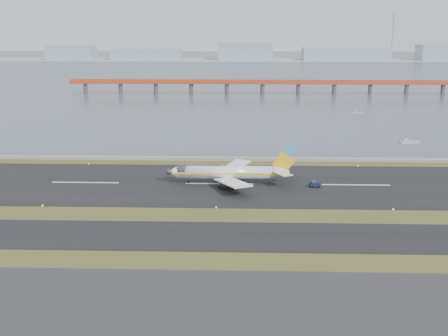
# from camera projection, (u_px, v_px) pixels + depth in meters

# --- Properties ---
(ground) EXTENTS (1000.00, 1000.00, 0.00)m
(ground) POSITION_uv_depth(u_px,v_px,m) (215.00, 218.00, 136.40)
(ground) COLOR #3E4C1B
(ground) RESTS_ON ground
(taxiway_strip) EXTENTS (1000.00, 18.00, 0.10)m
(taxiway_strip) POSITION_uv_depth(u_px,v_px,m) (212.00, 236.00, 124.77)
(taxiway_strip) COLOR black
(taxiway_strip) RESTS_ON ground
(runway_strip) EXTENTS (1000.00, 45.00, 0.10)m
(runway_strip) POSITION_uv_depth(u_px,v_px,m) (220.00, 184.00, 165.43)
(runway_strip) COLOR black
(runway_strip) RESTS_ON ground
(seawall) EXTENTS (1000.00, 2.50, 1.00)m
(seawall) POSITION_uv_depth(u_px,v_px,m) (223.00, 159.00, 194.35)
(seawall) COLOR gray
(seawall) RESTS_ON ground
(bay_water) EXTENTS (1400.00, 800.00, 1.30)m
(bay_water) POSITION_uv_depth(u_px,v_px,m) (236.00, 69.00, 581.66)
(bay_water) COLOR #404B5C
(bay_water) RESTS_ON ground
(red_pier) EXTENTS (260.00, 5.00, 10.20)m
(red_pier) POSITION_uv_depth(u_px,v_px,m) (262.00, 83.00, 375.95)
(red_pier) COLOR #BE4720
(red_pier) RESTS_ON ground
(far_shoreline) EXTENTS (1400.00, 80.00, 60.50)m
(far_shoreline) POSITION_uv_depth(u_px,v_px,m) (248.00, 55.00, 734.60)
(far_shoreline) COLOR #9AABB7
(far_shoreline) RESTS_ON ground
(airliner) EXTENTS (38.52, 32.89, 12.80)m
(airliner) POSITION_uv_depth(u_px,v_px,m) (231.00, 172.00, 164.88)
(airliner) COLOR white
(airliner) RESTS_ON ground
(pushback_tug) EXTENTS (3.16, 2.14, 1.88)m
(pushback_tug) POSITION_uv_depth(u_px,v_px,m) (314.00, 184.00, 161.86)
(pushback_tug) COLOR #121B32
(pushback_tug) RESTS_ON ground
(workboat_near) EXTENTS (7.81, 2.74, 1.88)m
(workboat_near) POSITION_uv_depth(u_px,v_px,m) (409.00, 142.00, 221.37)
(workboat_near) COLOR #B7B6BB
(workboat_near) RESTS_ON ground
(workboat_far) EXTENTS (6.25, 3.36, 1.45)m
(workboat_far) POSITION_uv_depth(u_px,v_px,m) (358.00, 113.00, 294.09)
(workboat_far) COLOR #B7B6BB
(workboat_far) RESTS_ON ground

